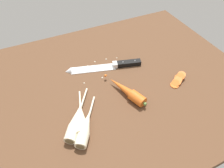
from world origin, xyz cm
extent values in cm
cube|color=brown|center=(0.00, 0.00, -2.00)|extent=(120.00, 90.00, 4.00)
cube|color=silver|center=(-3.16, 11.46, 0.25)|extent=(20.45, 9.58, 0.50)
cone|color=silver|center=(-13.96, 14.46, 0.25)|extent=(3.95, 4.62, 3.96)
cube|color=silver|center=(6.47, 8.79, 1.10)|extent=(2.71, 3.37, 2.20)
cube|color=black|center=(12.74, 7.05, 1.10)|extent=(11.35, 5.64, 2.20)
sphere|color=silver|center=(10.04, 7.80, 2.20)|extent=(0.50, 0.50, 0.50)
sphere|color=silver|center=(15.43, 6.31, 2.20)|extent=(0.50, 0.50, 0.50)
cylinder|color=#D6601E|center=(5.37, -13.42, 2.10)|extent=(6.07, 7.26, 4.20)
cone|color=#D6601E|center=(2.81, -6.44, 2.10)|extent=(8.86, 15.34, 3.99)
sphere|color=#D6601E|center=(-0.67, 3.07, 2.10)|extent=(1.20, 1.20, 1.20)
cylinder|color=#5B7F3D|center=(6.64, -16.90, 2.10)|extent=(1.47, 1.35, 1.20)
cylinder|color=beige|center=(-21.77, -17.40, 2.00)|extent=(6.41, 6.87, 4.00)
cone|color=beige|center=(-17.51, -10.91, 2.00)|extent=(8.63, 10.40, 3.80)
cylinder|color=beige|center=(-13.15, -4.25, 1.10)|extent=(6.48, 9.38, 0.70)
cylinder|color=brown|center=(-23.31, -19.74, 2.00)|extent=(2.51, 1.79, 2.80)
cylinder|color=beige|center=(-18.23, -16.56, 2.00)|extent=(5.12, 5.49, 4.00)
cone|color=beige|center=(-16.46, -10.49, 2.00)|extent=(5.91, 8.83, 3.80)
cylinder|color=beige|center=(-14.65, -4.27, 1.10)|extent=(3.12, 8.60, 0.70)
cylinder|color=brown|center=(-18.87, -18.75, 2.00)|extent=(2.77, 1.07, 2.80)
cylinder|color=beige|center=(-19.35, -20.85, 2.00)|extent=(6.07, 6.35, 4.00)
cone|color=beige|center=(-15.59, -15.05, 2.00)|extent=(8.01, 9.49, 3.80)
cylinder|color=beige|center=(-11.73, -9.12, 1.10)|extent=(5.80, 8.40, 0.70)
cylinder|color=brown|center=(-20.71, -22.93, 2.00)|extent=(2.51, 1.78, 2.80)
cylinder|color=#D6601E|center=(24.09, -12.45, 0.35)|extent=(3.64, 3.64, 0.70)
cylinder|color=#D6601E|center=(24.71, -12.04, 0.60)|extent=(3.53, 3.32, 2.47)
cylinder|color=#D6601E|center=(25.64, -11.80, 0.84)|extent=(3.69, 3.55, 2.17)
cylinder|color=#D6601E|center=(26.58, -11.25, 1.08)|extent=(3.50, 3.37, 2.04)
cylinder|color=#D6601E|center=(27.26, -10.58, 1.33)|extent=(3.68, 3.48, 2.51)
cylinder|color=#D6601E|center=(28.40, -10.31, 1.57)|extent=(3.67, 3.48, 2.49)
cylinder|color=#D6601E|center=(29.24, -9.91, 1.82)|extent=(3.54, 3.42, 2.00)
sphere|color=silver|center=(1.44, 8.53, 0.21)|extent=(0.42, 0.42, 0.42)
sphere|color=silver|center=(3.36, 8.03, 0.27)|extent=(0.53, 0.53, 0.53)
sphere|color=silver|center=(-11.29, 16.06, 0.26)|extent=(0.51, 0.51, 0.51)
sphere|color=silver|center=(-0.06, 4.20, 0.24)|extent=(0.48, 0.48, 0.48)
sphere|color=silver|center=(-4.82, 14.32, 0.37)|extent=(0.74, 0.74, 0.74)
sphere|color=silver|center=(1.42, 11.76, 0.28)|extent=(0.57, 0.57, 0.57)
sphere|color=silver|center=(-9.94, 4.65, 0.33)|extent=(0.66, 0.66, 0.66)
sphere|color=silver|center=(-5.72, 14.30, 0.33)|extent=(0.66, 0.66, 0.66)
sphere|color=silver|center=(-6.99, 11.88, 0.45)|extent=(0.89, 0.89, 0.89)
sphere|color=silver|center=(9.91, 14.03, 0.27)|extent=(0.53, 0.53, 0.53)
sphere|color=silver|center=(4.85, 15.21, 0.38)|extent=(0.75, 0.75, 0.75)
sphere|color=silver|center=(-1.72, 4.34, 0.38)|extent=(0.76, 0.76, 0.76)
sphere|color=silver|center=(-0.74, 15.75, 0.35)|extent=(0.70, 0.70, 0.70)
sphere|color=silver|center=(-4.38, 12.12, 0.24)|extent=(0.49, 0.49, 0.49)
camera|label=1|loc=(-23.57, -53.04, 61.01)|focal=31.88mm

